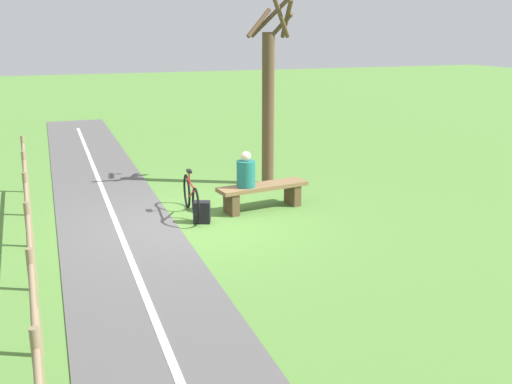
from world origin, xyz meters
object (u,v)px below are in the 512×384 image
(person_seated, at_px, (246,172))
(tree_far_left, at_px, (269,97))
(backpack, at_px, (202,212))
(bicycle, at_px, (191,197))
(bench, at_px, (263,192))

(person_seated, height_order, tree_far_left, tree_far_left)
(person_seated, xyz_separation_m, backpack, (1.00, 0.35, -0.60))
(bicycle, relative_size, tree_far_left, 0.41)
(person_seated, relative_size, backpack, 1.73)
(person_seated, height_order, backpack, person_seated)
(person_seated, height_order, bicycle, person_seated)
(bicycle, distance_m, tree_far_left, 3.37)
(bench, bearing_deg, tree_far_left, -122.98)
(bench, bearing_deg, backpack, 8.53)
(bench, xyz_separation_m, bicycle, (1.45, -0.10, 0.01))
(bench, bearing_deg, bicycle, -11.85)
(bicycle, bearing_deg, person_seated, 87.09)
(tree_far_left, bearing_deg, backpack, 45.47)
(backpack, bearing_deg, tree_far_left, -134.53)
(person_seated, bearing_deg, bench, -180.00)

